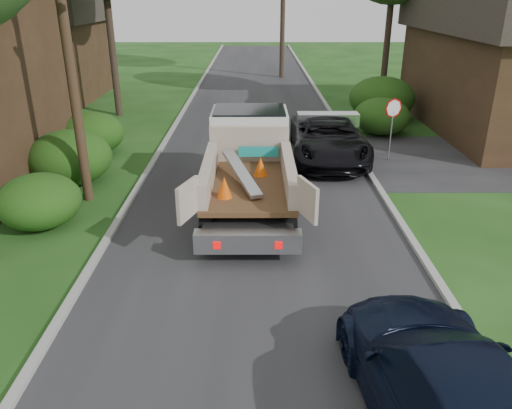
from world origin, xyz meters
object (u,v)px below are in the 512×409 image
object	(u,v)px
navy_suv	(453,397)
house_left_far	(37,47)
stop_sign	(393,116)
utility_pole	(66,31)
black_pickup	(328,138)
flatbed_truck	(249,156)

from	to	relation	value
navy_suv	house_left_far	bearing A→B (deg)	-63.52
stop_sign	utility_pole	size ratio (longest dim) A/B	0.25
house_left_far	black_pickup	size ratio (longest dim) A/B	1.22
house_left_far	navy_suv	distance (m)	31.12
stop_sign	utility_pole	bearing A→B (deg)	-159.38
stop_sign	navy_suv	bearing A→B (deg)	-100.41
utility_pole	house_left_far	bearing A→B (deg)	115.23
navy_suv	utility_pole	bearing A→B (deg)	-54.04
utility_pole	house_left_far	world-z (taller)	utility_pole
black_pickup	navy_suv	bearing A→B (deg)	-88.16
flatbed_truck	black_pickup	bearing A→B (deg)	53.28
house_left_far	stop_sign	bearing A→B (deg)	-34.81
stop_sign	navy_suv	size ratio (longest dim) A/B	0.44
house_left_far	black_pickup	world-z (taller)	house_left_far
utility_pole	stop_sign	bearing A→B (deg)	20.62
stop_sign	navy_suv	xyz separation A→B (m)	(-2.47, -13.46, -0.95)
utility_pole	black_pickup	xyz separation A→B (m)	(8.29, 4.29, -4.32)
utility_pole	navy_suv	bearing A→B (deg)	-49.01
navy_suv	black_pickup	bearing A→B (deg)	-95.38
house_left_far	flatbed_truck	xyz separation A→B (m)	(13.21, -16.88, -1.62)
flatbed_truck	navy_suv	size ratio (longest dim) A/B	1.22
utility_pole	navy_suv	size ratio (longest dim) A/B	1.76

